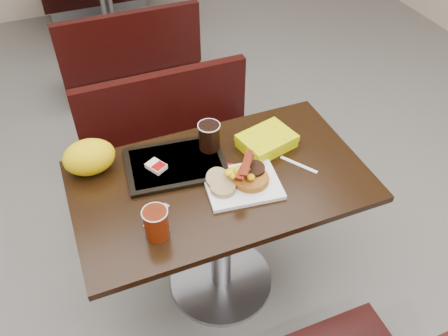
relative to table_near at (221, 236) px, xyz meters
name	(u,v)px	position (x,y,z in m)	size (l,w,h in m)	color
floor	(221,281)	(0.00, 0.00, -0.38)	(6.00, 7.00, 0.01)	gray
table_near	(221,236)	(0.00, 0.00, 0.00)	(1.20, 0.70, 0.75)	black
bench_near_n	(176,147)	(0.00, 0.70, -0.02)	(1.00, 0.46, 0.72)	black
table_far	(107,8)	(0.00, 2.60, 0.00)	(1.20, 0.70, 0.75)	black
bench_far_s	(127,49)	(0.00, 1.90, -0.02)	(1.00, 0.46, 0.72)	black
platter	(243,184)	(0.07, -0.07, 0.38)	(0.29, 0.23, 0.02)	white
pancake_stack	(251,178)	(0.10, -0.07, 0.41)	(0.15, 0.15, 0.03)	#A04F1A
sausage_patty	(254,168)	(0.13, -0.05, 0.43)	(0.09, 0.09, 0.01)	black
scrambled_eggs	(240,172)	(0.06, -0.07, 0.45)	(0.10, 0.08, 0.05)	#E0CD04
bacon_strips	(245,167)	(0.07, -0.07, 0.48)	(0.17, 0.08, 0.01)	#460C05
muffin_bottom	(223,188)	(-0.02, -0.08, 0.40)	(0.10, 0.10, 0.02)	#A18855
muffin_top	(218,179)	(-0.02, -0.04, 0.42)	(0.10, 0.10, 0.02)	#A18855
coffee_cup_near	(156,223)	(-0.32, -0.18, 0.44)	(0.09, 0.09, 0.12)	#962605
fork	(153,218)	(-0.31, -0.11, 0.38)	(0.13, 0.02, 0.00)	white
knife	(299,165)	(0.34, -0.05, 0.38)	(0.17, 0.01, 0.00)	white
condiment_syrup	(171,178)	(-0.19, 0.07, 0.38)	(0.04, 0.03, 0.01)	#A01C06
condiment_ketchup	(229,166)	(0.06, 0.05, 0.38)	(0.04, 0.03, 0.01)	#8C0504
tray	(176,164)	(-0.15, 0.14, 0.38)	(0.41, 0.29, 0.02)	black
hashbrown_sleeve_left	(156,166)	(-0.23, 0.14, 0.40)	(0.06, 0.08, 0.02)	silver
coffee_cup_far	(209,137)	(0.02, 0.18, 0.46)	(0.09, 0.09, 0.12)	black
clamshell	(267,141)	(0.26, 0.11, 0.41)	(0.23, 0.17, 0.06)	#CAC803
paper_bag	(89,157)	(-0.48, 0.24, 0.45)	(0.21, 0.16, 0.15)	yellow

